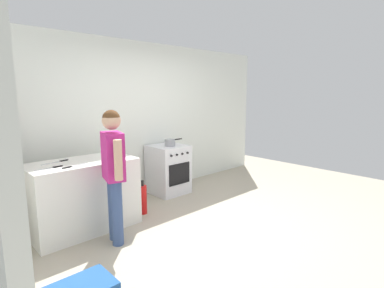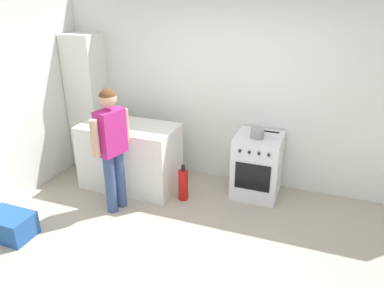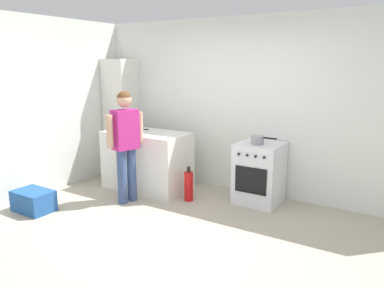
% 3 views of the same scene
% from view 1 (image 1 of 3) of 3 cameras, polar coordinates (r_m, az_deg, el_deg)
% --- Properties ---
extents(ground_plane, '(8.00, 8.00, 0.00)m').
position_cam_1_polar(ground_plane, '(4.14, 5.82, -15.35)').
color(ground_plane, '#ADA38E').
extents(back_wall, '(6.00, 0.10, 2.60)m').
position_cam_1_polar(back_wall, '(5.26, -10.22, 4.62)').
color(back_wall, silver).
rests_on(back_wall, ground).
extents(counter_unit, '(1.30, 0.70, 0.90)m').
position_cam_1_polar(counter_unit, '(4.15, -19.99, -9.17)').
color(counter_unit, silver).
rests_on(counter_unit, ground).
extents(oven_left, '(0.60, 0.62, 0.85)m').
position_cam_1_polar(oven_left, '(5.31, -4.55, -4.79)').
color(oven_left, silver).
rests_on(oven_left, ground).
extents(pot, '(0.36, 0.18, 0.12)m').
position_cam_1_polar(pot, '(5.14, -4.23, 0.26)').
color(pot, gray).
rests_on(pot, oven_left).
extents(knife_carving, '(0.33, 0.10, 0.01)m').
position_cam_1_polar(knife_carving, '(3.78, -21.50, -3.90)').
color(knife_carving, silver).
rests_on(knife_carving, counter_unit).
extents(knife_bread, '(0.35, 0.11, 0.01)m').
position_cam_1_polar(knife_bread, '(4.07, -24.47, -3.17)').
color(knife_bread, silver).
rests_on(knife_bread, counter_unit).
extents(knife_chef, '(0.31, 0.05, 0.01)m').
position_cam_1_polar(knife_chef, '(3.79, -25.42, -4.16)').
color(knife_chef, silver).
rests_on(knife_chef, counter_unit).
extents(person, '(0.28, 0.55, 1.57)m').
position_cam_1_polar(person, '(3.55, -14.75, -4.08)').
color(person, '#384C7A').
rests_on(person, ground).
extents(fire_extinguisher, '(0.13, 0.13, 0.50)m').
position_cam_1_polar(fire_extinguisher, '(4.51, -9.43, -10.32)').
color(fire_extinguisher, red).
rests_on(fire_extinguisher, ground).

